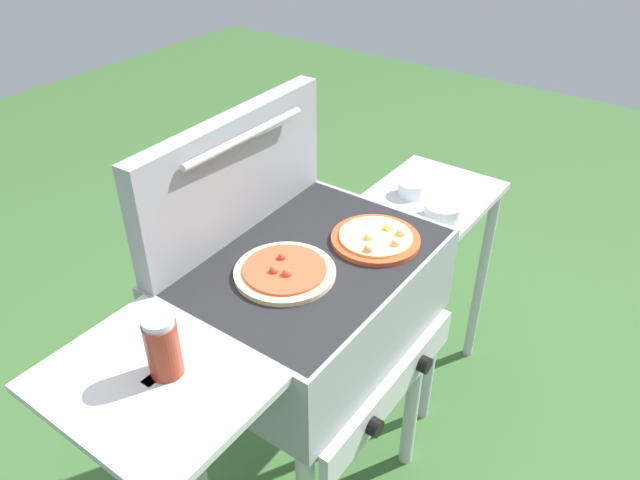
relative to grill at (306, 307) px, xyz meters
name	(u,v)px	position (x,y,z in m)	size (l,w,h in m)	color
grill	(306,307)	(0.00, 0.00, 0.00)	(0.96, 0.53, 0.90)	gray
grill_lid_open	(235,174)	(0.01, 0.22, 0.30)	(0.63, 0.09, 0.30)	gray
pizza_pepperoni	(285,272)	(-0.07, 0.00, 0.15)	(0.23, 0.23, 0.03)	beige
pizza_cheese	(376,238)	(0.16, -0.09, 0.15)	(0.22, 0.22, 0.03)	#C64723
sauce_jar	(163,346)	(-0.43, -0.01, 0.21)	(0.06, 0.06, 0.13)	maroon
prep_table	(425,250)	(0.67, 0.00, -0.21)	(0.44, 0.36, 0.77)	#B2B2B7
topping_bowl_near	(443,211)	(0.56, -0.09, 0.03)	(0.11, 0.11, 0.04)	silver
topping_bowl_far	(412,189)	(0.63, 0.05, 0.03)	(0.09, 0.09, 0.04)	silver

